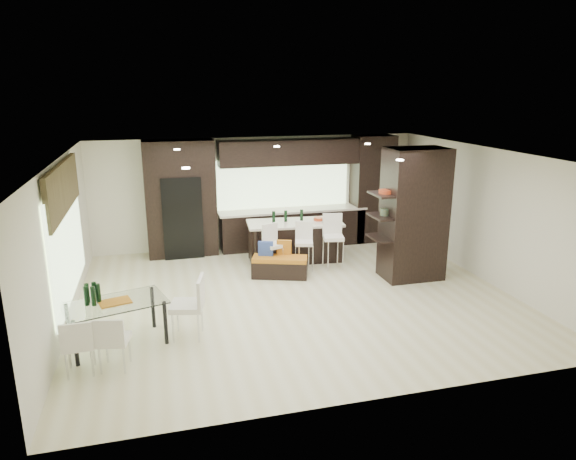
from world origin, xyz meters
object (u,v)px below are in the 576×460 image
object	(u,v)px
stool_right	(333,247)
chair_end	(187,310)
dining_table	(117,324)
chair_far	(79,347)
kitchen_island	(295,241)
stool_left	(274,254)
bench	(280,267)
stool_mid	(304,251)
floor_vase	(397,253)
chair_near	(114,343)

from	to	relation	value
stool_right	chair_end	bearing A→B (deg)	-131.49
dining_table	chair_far	bearing A→B (deg)	-139.07
kitchen_island	stool_left	size ratio (longest dim) A/B	2.50
bench	chair_end	world-z (taller)	chair_end
kitchen_island	dining_table	xyz separation A→B (m)	(-3.73, -3.26, -0.09)
stool_left	stool_mid	size ratio (longest dim) A/B	1.00
bench	chair_far	bearing A→B (deg)	-121.09
bench	dining_table	size ratio (longest dim) A/B	0.78
kitchen_island	floor_vase	bearing A→B (deg)	-38.30
stool_mid	chair_end	xyz separation A→B (m)	(-2.66, -2.52, 0.03)
dining_table	chair_far	world-z (taller)	chair_far
stool_left	floor_vase	size ratio (longest dim) A/B	0.80
stool_left	bench	bearing A→B (deg)	-99.68
stool_left	chair_near	size ratio (longest dim) A/B	1.12
chair_far	kitchen_island	bearing A→B (deg)	41.55
stool_left	dining_table	size ratio (longest dim) A/B	0.59
stool_mid	chair_near	distance (m)	4.92
floor_vase	chair_far	size ratio (longest dim) A/B	1.40
chair_far	chair_near	bearing A→B (deg)	-1.82
kitchen_island	dining_table	bearing A→B (deg)	-133.42
kitchen_island	stool_right	world-z (taller)	stool_right
stool_right	floor_vase	size ratio (longest dim) A/B	0.90
stool_left	chair_near	xyz separation A→B (m)	(-3.07, -3.21, -0.05)
stool_right	chair_near	bearing A→B (deg)	-132.33
chair_near	chair_far	bearing A→B (deg)	-168.30
stool_left	floor_vase	bearing A→B (deg)	-41.58
stool_left	floor_vase	distance (m)	2.57
bench	floor_vase	distance (m)	2.45
bench	floor_vase	size ratio (longest dim) A/B	1.07
stool_right	chair_near	size ratio (longest dim) A/B	1.26
stool_mid	dining_table	xyz separation A→B (m)	(-3.73, -2.52, -0.08)
bench	dining_table	world-z (taller)	dining_table
stool_right	bench	size ratio (longest dim) A/B	0.84
bench	chair_end	bearing A→B (deg)	-113.06
chair_near	dining_table	bearing A→B (deg)	101.61
stool_mid	floor_vase	world-z (taller)	floor_vase
bench	chair_near	bearing A→B (deg)	-117.21
stool_left	chair_end	world-z (taller)	chair_end
floor_vase	chair_far	bearing A→B (deg)	-158.79
kitchen_island	stool_left	bearing A→B (deg)	-125.89
floor_vase	chair_far	xyz separation A→B (m)	(-5.93, -2.30, -0.15)
kitchen_island	stool_mid	size ratio (longest dim) A/B	2.50
bench	floor_vase	xyz separation A→B (m)	(2.35, -0.64, 0.31)
kitchen_island	bench	xyz separation A→B (m)	(-0.60, -1.02, -0.22)
floor_vase	chair_end	size ratio (longest dim) A/B	1.16
chair_near	chair_end	size ratio (longest dim) A/B	0.82
dining_table	stool_left	bearing A→B (deg)	23.47
chair_far	chair_end	size ratio (longest dim) A/B	0.83
stool_left	chair_end	bearing A→B (deg)	-149.31
stool_left	chair_near	bearing A→B (deg)	-154.41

